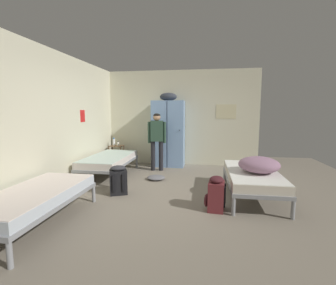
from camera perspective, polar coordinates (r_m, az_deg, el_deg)
ground_plane at (r=4.78m, az=-0.51°, el=-11.79°), size 8.48×8.48×0.00m
room_backdrop at (r=5.99m, az=-9.85°, el=5.31°), size 4.39×5.36×2.73m
locker_bank at (r=6.93m, az=0.08°, el=2.41°), size 0.90×0.55×2.07m
shelf_unit at (r=7.29m, az=-11.91°, el=-2.44°), size 0.38×0.30×0.57m
bed_left_rear at (r=6.15m, az=-13.54°, el=-3.98°), size 0.90×1.90×0.49m
bed_left_front at (r=3.91m, az=-28.78°, el=-11.20°), size 0.90×1.90×0.49m
bed_right at (r=4.77m, az=19.01°, el=-7.43°), size 0.90×1.90×0.49m
bedding_heap at (r=4.60m, az=20.45°, el=-4.85°), size 0.70×0.70×0.28m
person_traveler at (r=6.39m, az=-2.60°, el=1.45°), size 0.47×0.24×1.51m
water_bottle at (r=7.29m, az=-12.51°, el=0.12°), size 0.07×0.07×0.22m
lotion_bottle at (r=7.19m, az=-11.56°, el=-0.29°), size 0.06×0.06×0.14m
backpack_maroon at (r=4.02m, az=11.02°, el=-11.75°), size 0.36×0.34×0.55m
backpack_black at (r=4.78m, az=-11.51°, el=-8.66°), size 0.39×0.40×0.55m
clothes_pile_grey at (r=5.69m, az=-2.80°, el=-8.15°), size 0.41×0.40×0.09m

